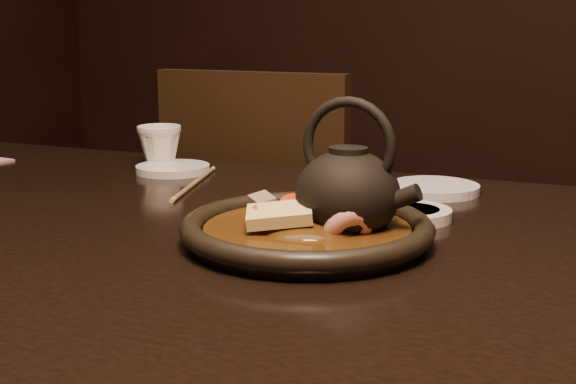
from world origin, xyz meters
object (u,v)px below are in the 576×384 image
at_px(plate, 307,230).
at_px(teapot, 348,189).
at_px(chair, 280,262).
at_px(table, 129,276).
at_px(tea_cup, 160,144).

height_order(plate, teapot, teapot).
height_order(chair, plate, chair).
xyz_separation_m(chair, teapot, (0.36, -0.61, 0.31)).
xyz_separation_m(table, teapot, (0.29, 0.02, 0.14)).
xyz_separation_m(chair, tea_cup, (-0.11, -0.29, 0.29)).
height_order(chair, teapot, teapot).
relative_size(chair, tea_cup, 11.56).
bearing_deg(tea_cup, teapot, -34.67).
bearing_deg(chair, plate, 120.39).
distance_m(tea_cup, teapot, 0.56).
xyz_separation_m(table, tea_cup, (-0.17, 0.34, 0.12)).
bearing_deg(teapot, table, -172.75).
relative_size(table, plate, 5.51).
bearing_deg(tea_cup, table, -63.57).
bearing_deg(chair, teapot, 124.24).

